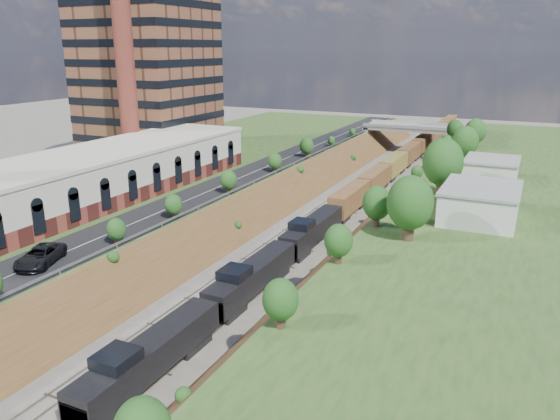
{
  "coord_description": "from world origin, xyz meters",
  "views": [
    {
      "loc": [
        28.87,
        -19.8,
        26.31
      ],
      "look_at": [
        -0.0,
        41.6,
        6.0
      ],
      "focal_mm": 35.0,
      "sensor_mm": 36.0,
      "label": 1
    }
  ],
  "objects": [
    {
      "name": "smokestack",
      "position": [
        -36.0,
        56.0,
        25.0
      ],
      "size": [
        3.2,
        3.2,
        40.0
      ],
      "primitive_type": "cylinder",
      "color": "maroon",
      "rests_on": "platform_left"
    },
    {
      "name": "white_building_near",
      "position": [
        23.5,
        52.0,
        7.0
      ],
      "size": [
        9.0,
        12.0,
        4.0
      ],
      "primitive_type": "cube",
      "color": "silver",
      "rests_on": "platform_right"
    },
    {
      "name": "overpass",
      "position": [
        0.0,
        122.0,
        4.92
      ],
      "size": [
        24.5,
        8.3,
        7.4
      ],
      "color": "gray",
      "rests_on": "ground"
    },
    {
      "name": "rail_right_track",
      "position": [
        2.6,
        60.0,
        0.09
      ],
      "size": [
        1.58,
        180.0,
        0.18
      ],
      "primitive_type": "cube",
      "color": "gray",
      "rests_on": "ground"
    },
    {
      "name": "tree_left_crest",
      "position": [
        -11.8,
        20.0,
        7.04
      ],
      "size": [
        2.45,
        2.45,
        3.55
      ],
      "color": "#473323",
      "rests_on": "platform_left"
    },
    {
      "name": "tree_right_large",
      "position": [
        17.0,
        40.0,
        9.38
      ],
      "size": [
        5.25,
        5.25,
        7.61
      ],
      "color": "#473323",
      "rests_on": "platform_right"
    },
    {
      "name": "white_building_far",
      "position": [
        23.0,
        74.0,
        6.8
      ],
      "size": [
        8.0,
        10.0,
        3.6
      ],
      "primitive_type": "cube",
      "color": "silver",
      "rests_on": "platform_right"
    },
    {
      "name": "guardrail",
      "position": [
        -11.4,
        59.8,
        5.55
      ],
      "size": [
        0.1,
        171.0,
        0.7
      ],
      "color": "#99999E",
      "rests_on": "platform_left"
    },
    {
      "name": "freight_train",
      "position": [
        2.6,
        92.5,
        2.47
      ],
      "size": [
        2.79,
        172.56,
        4.55
      ],
      "color": "black",
      "rests_on": "ground"
    },
    {
      "name": "platform_right",
      "position": [
        33.0,
        60.0,
        2.5
      ],
      "size": [
        44.0,
        180.0,
        5.0
      ],
      "primitive_type": "cube",
      "color": "#2B4F20",
      "rests_on": "ground"
    },
    {
      "name": "platform_left",
      "position": [
        -33.0,
        60.0,
        2.5
      ],
      "size": [
        44.0,
        180.0,
        5.0
      ],
      "primitive_type": "cube",
      "color": "#2B4F20",
      "rests_on": "ground"
    },
    {
      "name": "suv",
      "position": [
        -15.14,
        16.53,
        6.01
      ],
      "size": [
        5.09,
        7.18,
        1.82
      ],
      "primitive_type": "imported",
      "rotation": [
        0.0,
        0.0,
        0.35
      ],
      "color": "black",
      "rests_on": "road"
    },
    {
      "name": "highrise_tower",
      "position": [
        -44.0,
        72.0,
        32.88
      ],
      "size": [
        22.0,
        22.0,
        53.9
      ],
      "color": "brown",
      "rests_on": "platform_left"
    },
    {
      "name": "rail_left_track",
      "position": [
        -2.6,
        60.0,
        0.09
      ],
      "size": [
        1.58,
        180.0,
        0.18
      ],
      "primitive_type": "cube",
      "color": "gray",
      "rests_on": "ground"
    },
    {
      "name": "road",
      "position": [
        -15.5,
        60.0,
        5.05
      ],
      "size": [
        8.0,
        180.0,
        0.1
      ],
      "primitive_type": "cube",
      "color": "black",
      "rests_on": "platform_left"
    },
    {
      "name": "embankment_left",
      "position": [
        -11.0,
        60.0,
        0.0
      ],
      "size": [
        10.0,
        180.0,
        10.0
      ],
      "primitive_type": "cube",
      "rotation": [
        0.0,
        0.79,
        0.0
      ],
      "color": "brown",
      "rests_on": "ground"
    },
    {
      "name": "embankment_right",
      "position": [
        11.0,
        60.0,
        0.0
      ],
      "size": [
        10.0,
        180.0,
        10.0
      ],
      "primitive_type": "cube",
      "rotation": [
        0.0,
        0.79,
        0.0
      ],
      "color": "brown",
      "rests_on": "ground"
    },
    {
      "name": "commercial_building",
      "position": [
        -28.0,
        38.0,
        8.51
      ],
      "size": [
        14.3,
        62.3,
        7.0
      ],
      "color": "maroon",
      "rests_on": "platform_left"
    }
  ]
}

